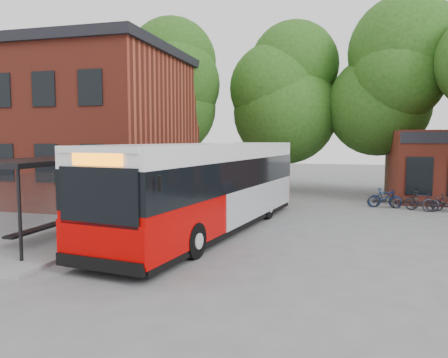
% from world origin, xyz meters
% --- Properties ---
extents(ground, '(100.00, 100.00, 0.00)m').
position_xyz_m(ground, '(0.00, 0.00, 0.00)').
color(ground, slate).
extents(station_building, '(18.40, 10.40, 8.50)m').
position_xyz_m(station_building, '(-13.00, 9.00, 4.25)').
color(station_building, maroon).
rests_on(station_building, ground).
extents(bus_shelter, '(3.60, 7.00, 2.90)m').
position_xyz_m(bus_shelter, '(-4.50, -1.00, 1.45)').
color(bus_shelter, black).
rests_on(bus_shelter, ground).
extents(bike_rail, '(5.20, 0.10, 0.38)m').
position_xyz_m(bike_rail, '(9.28, 10.00, 0.19)').
color(bike_rail, black).
rests_on(bike_rail, ground).
extents(tree_0, '(7.92, 7.92, 11.00)m').
position_xyz_m(tree_0, '(-6.00, 16.00, 5.50)').
color(tree_0, '#214C14').
rests_on(tree_0, ground).
extents(tree_1, '(7.92, 7.92, 10.40)m').
position_xyz_m(tree_1, '(1.00, 17.00, 5.20)').
color(tree_1, '#214C14').
rests_on(tree_1, ground).
extents(tree_2, '(7.92, 7.92, 11.00)m').
position_xyz_m(tree_2, '(8.00, 16.00, 5.50)').
color(tree_2, '#214C14').
rests_on(tree_2, ground).
extents(city_bus, '(4.76, 13.45, 3.35)m').
position_xyz_m(city_bus, '(0.23, 2.41, 1.67)').
color(city_bus, '#C00100').
rests_on(city_bus, ground).
extents(bicycle_0, '(1.70, 0.61, 0.89)m').
position_xyz_m(bicycle_0, '(7.24, 10.09, 0.44)').
color(bicycle_0, black).
rests_on(bicycle_0, ground).
extents(bicycle_1, '(1.67, 0.60, 0.99)m').
position_xyz_m(bicycle_1, '(7.26, 10.12, 0.49)').
color(bicycle_1, navy).
rests_on(bicycle_1, ground).
extents(bicycle_2, '(1.61, 1.09, 0.80)m').
position_xyz_m(bicycle_2, '(8.31, 10.21, 0.40)').
color(bicycle_2, '#2D2723').
rests_on(bicycle_2, ground).
extents(bicycle_3, '(1.64, 1.07, 0.96)m').
position_xyz_m(bicycle_3, '(8.90, 9.45, 0.48)').
color(bicycle_3, black).
rests_on(bicycle_3, ground).
extents(bicycle_4, '(2.02, 1.13, 1.01)m').
position_xyz_m(bicycle_4, '(9.79, 9.42, 0.50)').
color(bicycle_4, '#21212A').
rests_on(bicycle_4, ground).
extents(bicycle_5, '(1.52, 0.92, 0.88)m').
position_xyz_m(bicycle_5, '(10.05, 9.44, 0.44)').
color(bicycle_5, black).
rests_on(bicycle_5, ground).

